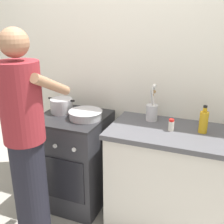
# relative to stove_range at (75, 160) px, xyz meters

# --- Properties ---
(ground) EXTENTS (6.00, 6.00, 0.00)m
(ground) POSITION_rel_stove_range_xyz_m (0.35, -0.15, -0.45)
(ground) COLOR gray
(back_wall) EXTENTS (3.20, 0.10, 2.50)m
(back_wall) POSITION_rel_stove_range_xyz_m (0.55, 0.35, 0.80)
(back_wall) COLOR silver
(back_wall) RESTS_ON ground
(countertop) EXTENTS (1.00, 0.60, 0.90)m
(countertop) POSITION_rel_stove_range_xyz_m (0.90, 0.00, 0.00)
(countertop) COLOR silver
(countertop) RESTS_ON ground
(stove_range) EXTENTS (0.60, 0.62, 0.90)m
(stove_range) POSITION_rel_stove_range_xyz_m (0.00, 0.00, 0.00)
(stove_range) COLOR #2D2D33
(stove_range) RESTS_ON ground
(pot) EXTENTS (0.27, 0.21, 0.13)m
(pot) POSITION_rel_stove_range_xyz_m (-0.14, 0.05, 0.52)
(pot) COLOR #B2B2B7
(pot) RESTS_ON stove_range
(mixing_bowl) EXTENTS (0.30, 0.30, 0.07)m
(mixing_bowl) POSITION_rel_stove_range_xyz_m (0.14, -0.01, 0.49)
(mixing_bowl) COLOR #B7B7BC
(mixing_bowl) RESTS_ON stove_range
(utensil_crock) EXTENTS (0.10, 0.10, 0.33)m
(utensil_crock) POSITION_rel_stove_range_xyz_m (0.70, 0.16, 0.54)
(utensil_crock) COLOR silver
(utensil_crock) RESTS_ON countertop
(spice_bottle) EXTENTS (0.04, 0.04, 0.10)m
(spice_bottle) POSITION_rel_stove_range_xyz_m (0.90, -0.01, 0.50)
(spice_bottle) COLOR silver
(spice_bottle) RESTS_ON countertop
(oil_bottle) EXTENTS (0.07, 0.07, 0.22)m
(oil_bottle) POSITION_rel_stove_range_xyz_m (1.13, 0.05, 0.54)
(oil_bottle) COLOR gold
(oil_bottle) RESTS_ON countertop
(person) EXTENTS (0.41, 0.50, 1.70)m
(person) POSITION_rel_stove_range_xyz_m (-0.07, -0.58, 0.41)
(person) COLOR black
(person) RESTS_ON ground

